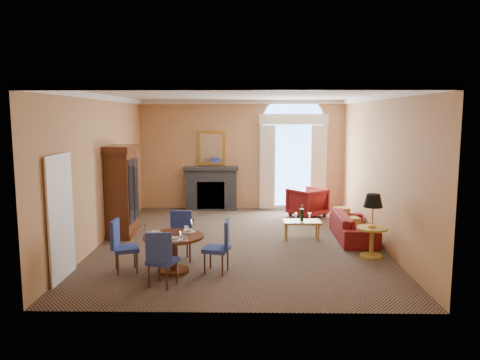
{
  "coord_description": "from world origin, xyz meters",
  "views": [
    {
      "loc": [
        0.18,
        -10.01,
        2.75
      ],
      "look_at": [
        0.0,
        0.5,
        1.3
      ],
      "focal_mm": 35.0,
      "sensor_mm": 36.0,
      "label": 1
    }
  ],
  "objects_px": {
    "dining_table": "(174,245)",
    "sofa": "(353,226)",
    "armchair": "(307,202)",
    "armoire": "(122,192)",
    "side_table": "(373,218)",
    "coffee_table": "(302,222)"
  },
  "relations": [
    {
      "from": "dining_table",
      "to": "armchair",
      "type": "relative_size",
      "value": 1.22
    },
    {
      "from": "armoire",
      "to": "side_table",
      "type": "xyz_separation_m",
      "value": [
        5.32,
        -1.63,
        -0.21
      ]
    },
    {
      "from": "dining_table",
      "to": "side_table",
      "type": "bearing_deg",
      "value": 14.43
    },
    {
      "from": "sofa",
      "to": "side_table",
      "type": "distance_m",
      "value": 1.45
    },
    {
      "from": "sofa",
      "to": "dining_table",
      "type": "bearing_deg",
      "value": 123.34
    },
    {
      "from": "armoire",
      "to": "coffee_table",
      "type": "height_order",
      "value": "armoire"
    },
    {
      "from": "side_table",
      "to": "sofa",
      "type": "bearing_deg",
      "value": 92.11
    },
    {
      "from": "armoire",
      "to": "sofa",
      "type": "xyz_separation_m",
      "value": [
        5.27,
        -0.27,
        -0.71
      ]
    },
    {
      "from": "armoire",
      "to": "dining_table",
      "type": "distance_m",
      "value": 3.08
    },
    {
      "from": "armchair",
      "to": "side_table",
      "type": "distance_m",
      "value": 3.81
    },
    {
      "from": "dining_table",
      "to": "side_table",
      "type": "height_order",
      "value": "side_table"
    },
    {
      "from": "sofa",
      "to": "side_table",
      "type": "relative_size",
      "value": 1.61
    },
    {
      "from": "dining_table",
      "to": "sofa",
      "type": "xyz_separation_m",
      "value": [
        3.67,
        2.32,
        -0.21
      ]
    },
    {
      "from": "coffee_table",
      "to": "side_table",
      "type": "xyz_separation_m",
      "value": [
        1.21,
        -1.31,
        0.39
      ]
    },
    {
      "from": "dining_table",
      "to": "armchair",
      "type": "distance_m",
      "value": 5.51
    },
    {
      "from": "sofa",
      "to": "armchair",
      "type": "distance_m",
      "value": 2.46
    },
    {
      "from": "dining_table",
      "to": "armchair",
      "type": "xyz_separation_m",
      "value": [
        2.93,
        4.66,
        -0.1
      ]
    },
    {
      "from": "coffee_table",
      "to": "side_table",
      "type": "distance_m",
      "value": 1.82
    },
    {
      "from": "armoire",
      "to": "sofa",
      "type": "relative_size",
      "value": 1.05
    },
    {
      "from": "armoire",
      "to": "sofa",
      "type": "bearing_deg",
      "value": -2.9
    },
    {
      "from": "armchair",
      "to": "side_table",
      "type": "bearing_deg",
      "value": 62.7
    },
    {
      "from": "sofa",
      "to": "side_table",
      "type": "height_order",
      "value": "side_table"
    }
  ]
}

